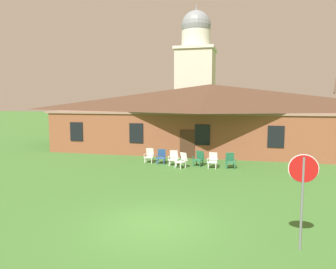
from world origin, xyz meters
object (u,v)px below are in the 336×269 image
at_px(stop_sign, 303,182).
at_px(lawn_chair_under_eave, 230,160).
at_px(lawn_chair_right_end, 199,158).
at_px(lawn_chair_middle, 182,160).
at_px(lawn_chair_near_door, 161,156).
at_px(lawn_chair_far_side, 213,160).
at_px(lawn_chair_left_end, 173,158).
at_px(lawn_chair_by_porch, 149,155).

xyz_separation_m(stop_sign, lawn_chair_under_eave, (-2.44, 10.62, -1.46)).
xyz_separation_m(stop_sign, lawn_chair_right_end, (-4.44, 10.83, -1.46)).
height_order(stop_sign, lawn_chair_middle, stop_sign).
xyz_separation_m(lawn_chair_near_door, lawn_chair_under_eave, (4.58, -0.38, 0.00)).
xyz_separation_m(lawn_chair_near_door, lawn_chair_far_side, (3.51, -0.58, 0.00)).
xyz_separation_m(lawn_chair_left_end, lawn_chair_right_end, (1.65, 0.21, 0.00)).
height_order(lawn_chair_right_end, lawn_chair_under_eave, same).
distance_m(lawn_chair_by_porch, lawn_chair_far_side, 4.44).
xyz_separation_m(lawn_chair_near_door, lawn_chair_right_end, (2.58, -0.16, 0.00)).
xyz_separation_m(lawn_chair_by_porch, lawn_chair_under_eave, (5.45, -0.49, 0.00)).
height_order(lawn_chair_left_end, lawn_chair_far_side, same).
bearing_deg(lawn_chair_right_end, stop_sign, -67.71).
distance_m(lawn_chair_by_porch, lawn_chair_near_door, 0.88).
bearing_deg(lawn_chair_left_end, lawn_chair_middle, -44.66).
relative_size(stop_sign, lawn_chair_middle, 2.87).
height_order(stop_sign, lawn_chair_near_door, stop_sign).
height_order(lawn_chair_near_door, lawn_chair_far_side, same).
distance_m(stop_sign, lawn_chair_by_porch, 13.70).
bearing_deg(lawn_chair_middle, lawn_chair_by_porch, 154.96).
relative_size(lawn_chair_near_door, lawn_chair_left_end, 1.00).
bearing_deg(lawn_chair_right_end, lawn_chair_far_side, -24.18).
xyz_separation_m(stop_sign, lawn_chair_left_end, (-6.09, 10.63, -1.46)).
relative_size(lawn_chair_near_door, lawn_chair_far_side, 1.00).
relative_size(lawn_chair_left_end, lawn_chair_middle, 1.00).
distance_m(lawn_chair_near_door, lawn_chair_left_end, 1.00).
bearing_deg(lawn_chair_under_eave, lawn_chair_far_side, -169.19).
bearing_deg(lawn_chair_under_eave, stop_sign, -77.05).
bearing_deg(lawn_chair_far_side, lawn_chair_under_eave, 10.81).
bearing_deg(lawn_chair_far_side, stop_sign, -71.40).
bearing_deg(lawn_chair_under_eave, lawn_chair_left_end, 179.82).
bearing_deg(lawn_chair_under_eave, lawn_chair_by_porch, 174.84).
bearing_deg(lawn_chair_middle, lawn_chair_under_eave, 12.80).
height_order(lawn_chair_middle, lawn_chair_under_eave, same).
xyz_separation_m(lawn_chair_near_door, lawn_chair_left_end, (0.93, -0.37, 0.00)).
height_order(lawn_chair_right_end, lawn_chair_far_side, same).
bearing_deg(lawn_chair_near_door, lawn_chair_left_end, -21.70).
relative_size(lawn_chair_middle, lawn_chair_right_end, 1.00).
xyz_separation_m(stop_sign, lawn_chair_middle, (-5.40, 9.94, -1.46)).
height_order(stop_sign, lawn_chair_right_end, stop_sign).
bearing_deg(lawn_chair_far_side, lawn_chair_middle, -166.10).
distance_m(lawn_chair_by_porch, lawn_chair_middle, 2.75).
bearing_deg(lawn_chair_under_eave, lawn_chair_near_door, 175.26).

